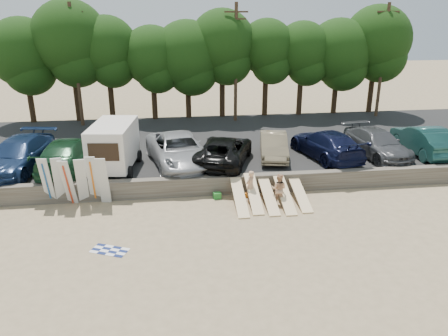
{
  "coord_description": "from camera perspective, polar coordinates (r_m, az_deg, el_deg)",
  "views": [
    {
      "loc": [
        -3.29,
        -18.15,
        9.3
      ],
      "look_at": [
        -0.59,
        3.0,
        1.44
      ],
      "focal_mm": 35.0,
      "sensor_mm": 36.0,
      "label": 1
    }
  ],
  "objects": [
    {
      "name": "ground",
      "position": [
        20.66,
        2.69,
        -6.55
      ],
      "size": [
        120.0,
        120.0,
        0.0
      ],
      "primitive_type": "plane",
      "color": "tan",
      "rests_on": "ground"
    },
    {
      "name": "surfboard_low_4",
      "position": [
        22.51,
        9.89,
        -3.31
      ],
      "size": [
        0.56,
        2.91,
        0.85
      ],
      "primitive_type": "cube",
      "rotation": [
        0.26,
        0.0,
        0.0
      ],
      "color": "#FDDA9F",
      "rests_on": "ground"
    },
    {
      "name": "car_4",
      "position": [
        26.61,
        6.49,
        2.91
      ],
      "size": [
        2.33,
        4.69,
        1.48
      ],
      "primitive_type": "imported",
      "rotation": [
        0.0,
        0.0,
        -0.18
      ],
      "color": "#8E7B5A",
      "rests_on": "parking_lot"
    },
    {
      "name": "beachgoer_b",
      "position": [
        21.95,
        7.17,
        -2.73
      ],
      "size": [
        0.96,
        0.88,
        1.59
      ],
      "primitive_type": "imported",
      "rotation": [
        0.0,
        0.0,
        2.69
      ],
      "color": "tan",
      "rests_on": "ground"
    },
    {
      "name": "car_6",
      "position": [
        28.22,
        19.35,
        3.03
      ],
      "size": [
        2.99,
        5.8,
        1.61
      ],
      "primitive_type": "imported",
      "rotation": [
        0.0,
        0.0,
        0.14
      ],
      "color": "#48494C",
      "rests_on": "parking_lot"
    },
    {
      "name": "car_2",
      "position": [
        25.28,
        -5.95,
        2.32
      ],
      "size": [
        4.16,
        6.78,
        1.75
      ],
      "primitive_type": "imported",
      "rotation": [
        0.0,
        0.0,
        0.21
      ],
      "color": "#A5A6AB",
      "rests_on": "parking_lot"
    },
    {
      "name": "surfboard_upright_1",
      "position": [
        22.94,
        -20.74,
        -1.61
      ],
      "size": [
        0.58,
        0.63,
        2.56
      ],
      "primitive_type": "cube",
      "rotation": [
        0.19,
        0.0,
        0.16
      ],
      "color": "silver",
      "rests_on": "ground"
    },
    {
      "name": "surfboard_upright_3",
      "position": [
        22.59,
        -18.08,
        -1.67
      ],
      "size": [
        0.58,
        0.81,
        2.52
      ],
      "primitive_type": "cube",
      "rotation": [
        0.27,
        0.0,
        0.12
      ],
      "color": "silver",
      "rests_on": "ground"
    },
    {
      "name": "box_trailer",
      "position": [
        24.93,
        -14.22,
        3.01
      ],
      "size": [
        2.8,
        4.39,
        2.65
      ],
      "rotation": [
        0.0,
        0.0,
        -0.13
      ],
      "color": "silver",
      "rests_on": "parking_lot"
    },
    {
      "name": "car_5",
      "position": [
        27.11,
        13.19,
        3.05
      ],
      "size": [
        3.57,
        6.16,
        1.68
      ],
      "primitive_type": "imported",
      "rotation": [
        0.0,
        0.0,
        3.36
      ],
      "color": "black",
      "rests_on": "parking_lot"
    },
    {
      "name": "surfboard_upright_0",
      "position": [
        23.09,
        -22.13,
        -1.66
      ],
      "size": [
        0.59,
        0.64,
        2.56
      ],
      "primitive_type": "cube",
      "rotation": [
        0.2,
        0.0,
        -0.17
      ],
      "color": "silver",
      "rests_on": "ground"
    },
    {
      "name": "beach_towel",
      "position": [
        18.67,
        -14.72,
        -10.37
      ],
      "size": [
        1.98,
        1.98,
        0.0
      ],
      "primitive_type": "plane",
      "rotation": [
        0.0,
        0.0,
        -0.42
      ],
      "color": "white",
      "rests_on": "ground"
    },
    {
      "name": "surfboard_upright_5",
      "position": [
        22.29,
        -15.49,
        -1.65
      ],
      "size": [
        0.55,
        0.68,
        2.55
      ],
      "primitive_type": "cube",
      "rotation": [
        0.23,
        0.0,
        -0.08
      ],
      "color": "silver",
      "rests_on": "ground"
    },
    {
      "name": "surfboard_low_0",
      "position": [
        21.65,
        2.03,
        -3.8
      ],
      "size": [
        0.56,
        2.88,
        0.98
      ],
      "primitive_type": "cube",
      "rotation": [
        0.31,
        0.0,
        0.0
      ],
      "color": "#FDDA9F",
      "rests_on": "ground"
    },
    {
      "name": "surfboard_low_1",
      "position": [
        21.93,
        3.88,
        -3.3
      ],
      "size": [
        0.56,
        2.83,
        1.12
      ],
      "primitive_type": "cube",
      "rotation": [
        0.36,
        0.0,
        0.0
      ],
      "color": "#FDDA9F",
      "rests_on": "ground"
    },
    {
      "name": "surfboard_upright_4",
      "position": [
        22.59,
        -16.76,
        -1.46
      ],
      "size": [
        0.53,
        0.58,
        2.56
      ],
      "primitive_type": "cube",
      "rotation": [
        0.19,
        0.0,
        -0.06
      ],
      "color": "silver",
      "rests_on": "ground"
    },
    {
      "name": "utility_poles",
      "position": [
        34.77,
        1.56,
        13.83
      ],
      "size": [
        25.8,
        0.26,
        9.0
      ],
      "color": "#473321",
      "rests_on": "parking_lot"
    },
    {
      "name": "car_7",
      "position": [
        29.79,
        24.63,
        3.36
      ],
      "size": [
        1.94,
        5.42,
        1.78
      ],
      "primitive_type": "imported",
      "rotation": [
        0.0,
        0.0,
        3.13
      ],
      "color": "#17403C",
      "rests_on": "parking_lot"
    },
    {
      "name": "car_0",
      "position": [
        26.74,
        -25.29,
        1.49
      ],
      "size": [
        3.48,
        6.51,
        1.8
      ],
      "primitive_type": "imported",
      "rotation": [
        0.0,
        0.0,
        -0.16
      ],
      "color": "#16294E",
      "rests_on": "parking_lot"
    },
    {
      "name": "parking_lot",
      "position": [
        30.2,
        -0.7,
        2.99
      ],
      "size": [
        44.0,
        14.5,
        0.7
      ],
      "primitive_type": "cube",
      "color": "#282828",
      "rests_on": "ground"
    },
    {
      "name": "treeline",
      "position": [
        35.99,
        -2.42,
        15.47
      ],
      "size": [
        33.62,
        5.85,
        9.3
      ],
      "color": "#382616",
      "rests_on": "parking_lot"
    },
    {
      "name": "beachgoer_a",
      "position": [
        22.15,
        3.44,
        -2.35
      ],
      "size": [
        0.69,
        0.69,
        1.62
      ],
      "primitive_type": "imported",
      "rotation": [
        0.0,
        0.0,
        3.91
      ],
      "color": "tan",
      "rests_on": "ground"
    },
    {
      "name": "car_1",
      "position": [
        25.97,
        -19.57,
        1.76
      ],
      "size": [
        3.06,
        6.35,
        1.78
      ],
      "primitive_type": "imported",
      "rotation": [
        0.0,
        0.0,
        3.05
      ],
      "color": "#14391F",
      "rests_on": "parking_lot"
    },
    {
      "name": "surfboard_low_3",
      "position": [
        22.1,
        7.93,
        -3.49
      ],
      "size": [
        0.56,
        2.88,
        0.97
      ],
      "primitive_type": "cube",
      "rotation": [
        0.31,
        0.0,
        0.0
      ],
      "color": "#FDDA9F",
      "rests_on": "ground"
    },
    {
      "name": "seawall",
      "position": [
        23.14,
        1.44,
        -2.13
      ],
      "size": [
        44.0,
        0.5,
        1.0
      ],
      "primitive_type": "cube",
      "color": "#6B6356",
      "rests_on": "ground"
    },
    {
      "name": "gear_bag",
      "position": [
        22.84,
        3.11,
        -3.53
      ],
      "size": [
        0.37,
        0.35,
        0.22
      ],
      "primitive_type": "cube",
      "rotation": [
        0.0,
        0.0,
        -0.4
      ],
      "color": "orange",
      "rests_on": "ground"
    },
    {
      "name": "car_3",
      "position": [
        25.27,
        -0.04,
        2.28
      ],
      "size": [
        4.42,
        6.41,
        1.63
      ],
      "primitive_type": "imported",
      "rotation": [
        0.0,
        0.0,
        2.82
      ],
      "color": "black",
      "rests_on": "parking_lot"
    },
    {
      "name": "cooler",
      "position": [
        22.61,
        -0.91,
        -3.62
      ],
      "size": [
        0.42,
        0.35,
        0.32
      ],
      "primitive_type": "cube",
      "rotation": [
        0.0,
        0.0,
        0.15
      ],
      "color": "#24842B",
      "rests_on": "ground"
    },
    {
      "name": "surfboard_upright_2",
      "position": [
        22.67,
        -19.72,
        -1.8
      ],
      "size": [
        0.62,
        0.87,
        2.51
      ],
      "primitive_type": "cube",
      "rotation": [
        0.29,
        0.0,
        -0.15
      ],
      "color": "silver",
      "rests_on": "ground"
    },
    {
      "name": "surfboard_low_2",
      "position": [
        21.98,
        5.86,
        -3.66
      ],
      "size": [
        0.56,
        2.91,
        0.88
      ],
      "primitive_type": "cube",
      "rotation": [
        0.27,
        0.0,
        0.0
      ],
      "color": "#FDDA9F",
      "rests_on": "ground"
    }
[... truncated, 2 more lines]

